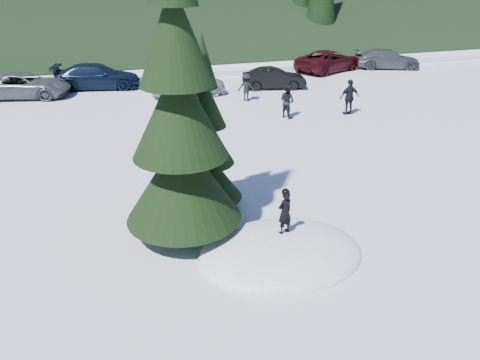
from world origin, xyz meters
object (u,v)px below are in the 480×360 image
object	(u,v)px
spruce_short	(205,145)
car_2	(24,85)
car_6	(328,61)
car_7	(387,59)
car_5	(274,78)
spruce_tall	(179,123)
adult_2	(247,87)
adult_1	(349,97)
car_4	(188,83)
child_skier	(285,212)
car_3	(97,76)
adult_0	(287,101)

from	to	relation	value
spruce_short	car_2	xyz separation A→B (m)	(-6.69, 16.90, -1.38)
car_6	car_7	world-z (taller)	car_6
car_2	car_7	size ratio (longest dim) A/B	1.06
car_5	car_6	bearing A→B (deg)	-42.51
spruce_tall	adult_2	world-z (taller)	spruce_tall
adult_1	car_5	size ratio (longest dim) A/B	0.46
spruce_tall	adult_1	distance (m)	14.30
car_4	child_skier	bearing A→B (deg)	175.92
car_5	car_2	bearing A→B (deg)	94.49
spruce_short	child_skier	world-z (taller)	spruce_short
adult_2	car_6	size ratio (longest dim) A/B	0.28
car_3	car_5	size ratio (longest dim) A/B	1.34
car_3	adult_2	bearing A→B (deg)	-114.88
car_5	child_skier	bearing A→B (deg)	172.71
adult_1	car_6	bearing A→B (deg)	-113.94
adult_2	car_2	xyz separation A→B (m)	(-12.13, 4.74, -0.06)
car_4	car_7	distance (m)	16.58
spruce_tall	car_5	world-z (taller)	spruce_tall
car_2	adult_1	bearing A→B (deg)	-105.11
spruce_tall	car_7	size ratio (longest dim) A/B	1.76
car_3	car_7	world-z (taller)	car_3
spruce_tall	car_7	xyz separation A→B (m)	(19.70, 19.40, -2.61)
spruce_short	car_2	distance (m)	18.22
car_4	car_5	size ratio (longest dim) A/B	1.13
spruce_tall	car_5	distance (m)	18.50
child_skier	car_2	bearing A→B (deg)	-86.14
child_skier	adult_1	distance (m)	13.57
spruce_tall	child_skier	size ratio (longest dim) A/B	7.06
spruce_short	car_6	distance (m)	23.17
spruce_short	child_skier	bearing A→B (deg)	-64.44
car_4	adult_1	bearing A→B (deg)	-132.91
car_2	car_6	size ratio (longest dim) A/B	0.94
car_6	adult_1	bearing A→B (deg)	133.19
adult_1	adult_2	size ratio (longest dim) A/B	1.17
spruce_short	adult_0	size ratio (longest dim) A/B	3.19
spruce_tall	car_3	distance (m)	19.59
spruce_short	car_7	size ratio (longest dim) A/B	1.10
adult_1	car_7	bearing A→B (deg)	-133.42
adult_0	car_4	distance (m)	7.10
car_4	car_2	bearing A→B (deg)	74.42
spruce_short	adult_0	bearing A→B (deg)	53.00
car_4	car_7	xyz separation A→B (m)	(16.19, 3.60, -0.05)
car_2	car_5	distance (m)	14.96
child_skier	adult_0	bearing A→B (deg)	-131.94
spruce_tall	spruce_short	distance (m)	2.11
adult_1	car_7	size ratio (longest dim) A/B	0.37
adult_1	adult_2	bearing A→B (deg)	-47.16
adult_1	car_3	bearing A→B (deg)	-41.15
adult_1	car_5	world-z (taller)	adult_1
car_3	car_7	size ratio (longest dim) A/B	1.09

